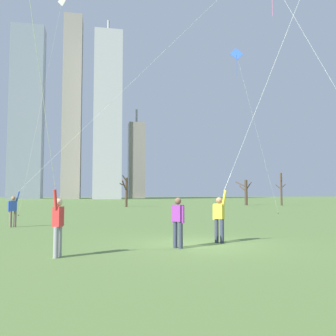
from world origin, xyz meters
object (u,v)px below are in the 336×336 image
object	(u,v)px
distant_kite_low_near_trees_blue	(239,65)
kite_flyer_foreground_right_yellow	(46,136)
bare_tree_center	(246,192)
kite_flyer_midfield_center_teal	(243,156)
kite_flyer_far_back_purple	(63,158)
distant_kite_drifting_right_white	(57,26)
bare_tree_far_right_edge	(126,191)
bystander_far_off_by_trees	(178,220)
bare_tree_left_of_center	(281,189)

from	to	relation	value
distant_kite_low_near_trees_blue	kite_flyer_foreground_right_yellow	bearing A→B (deg)	-122.43
kite_flyer_foreground_right_yellow	bare_tree_center	distance (m)	49.91
kite_flyer_midfield_center_teal	kite_flyer_far_back_purple	world-z (taller)	kite_flyer_midfield_center_teal
distant_kite_drifting_right_white	distant_kite_low_near_trees_blue	bearing A→B (deg)	0.40
kite_flyer_far_back_purple	bare_tree_far_right_edge	world-z (taller)	kite_flyer_far_back_purple
kite_flyer_foreground_right_yellow	kite_flyer_far_back_purple	xyz separation A→B (m)	(-0.64, 12.54, 0.67)
bystander_far_off_by_trees	bare_tree_left_of_center	xyz separation A→B (m)	(24.75, 38.85, 1.59)
kite_flyer_midfield_center_teal	bare_tree_far_right_edge	distance (m)	37.09
distant_kite_low_near_trees_blue	bare_tree_far_right_edge	size ratio (longest dim) A/B	3.56
bare_tree_far_right_edge	kite_flyer_foreground_right_yellow	bearing A→B (deg)	-97.45
kite_flyer_midfield_center_teal	bystander_far_off_by_trees	size ratio (longest dim) A/B	12.33
kite_flyer_midfield_center_teal	bare_tree_left_of_center	xyz separation A→B (m)	(22.29, 38.35, -0.59)
kite_flyer_midfield_center_teal	bare_tree_left_of_center	size ratio (longest dim) A/B	4.12
kite_flyer_far_back_purple	bystander_far_off_by_trees	distance (m)	11.10
bare_tree_center	kite_flyer_far_back_purple	bearing A→B (deg)	-128.02
kite_flyer_midfield_center_teal	bystander_far_off_by_trees	world-z (taller)	kite_flyer_midfield_center_teal
bare_tree_left_of_center	bare_tree_far_right_edge	bearing A→B (deg)	-176.84
kite_flyer_midfield_center_teal	distant_kite_low_near_trees_blue	xyz separation A→B (m)	(7.66, 18.63, 10.40)
kite_flyer_midfield_center_teal	distant_kite_drifting_right_white	bearing A→B (deg)	114.26
kite_flyer_far_back_purple	distant_kite_low_near_trees_blue	xyz separation A→B (m)	(14.54, 9.35, 9.74)
kite_flyer_foreground_right_yellow	kite_flyer_far_back_purple	bearing A→B (deg)	92.91
bystander_far_off_by_trees	bare_tree_center	xyz separation A→B (m)	(20.06, 41.07, 1.16)
bare_tree_left_of_center	kite_flyer_far_back_purple	bearing A→B (deg)	-135.10
bare_tree_center	bare_tree_far_right_edge	world-z (taller)	bare_tree_far_right_edge
kite_flyer_midfield_center_teal	bare_tree_center	xyz separation A→B (m)	(17.59, 40.58, -1.03)
kite_flyer_foreground_right_yellow	distant_kite_drifting_right_white	world-z (taller)	distant_kite_drifting_right_white
bare_tree_left_of_center	bystander_far_off_by_trees	bearing A→B (deg)	-122.50
kite_flyer_foreground_right_yellow	distant_kite_drifting_right_white	distance (m)	25.17
bystander_far_off_by_trees	kite_flyer_midfield_center_teal	bearing A→B (deg)	11.37
kite_flyer_foreground_right_yellow	distant_kite_drifting_right_white	bearing A→B (deg)	95.51
distant_kite_low_near_trees_blue	distant_kite_drifting_right_white	bearing A→B (deg)	-179.60
distant_kite_low_near_trees_blue	bare_tree_far_right_edge	xyz separation A→B (m)	(-8.63, 18.44, -11.36)
distant_kite_drifting_right_white	kite_flyer_foreground_right_yellow	bearing A→B (deg)	-84.49
kite_flyer_foreground_right_yellow	bystander_far_off_by_trees	bearing A→B (deg)	36.13
kite_flyer_foreground_right_yellow	bare_tree_left_of_center	world-z (taller)	kite_flyer_foreground_right_yellow
kite_flyer_foreground_right_yellow	distant_kite_low_near_trees_blue	distance (m)	27.94
distant_kite_low_near_trees_blue	bare_tree_center	distance (m)	26.67
distant_kite_drifting_right_white	bare_tree_far_right_edge	distance (m)	24.05
kite_flyer_far_back_purple	bare_tree_left_of_center	xyz separation A→B (m)	(29.17, 29.07, -1.26)
kite_flyer_midfield_center_teal	distant_kite_drifting_right_white	world-z (taller)	kite_flyer_midfield_center_teal
bystander_far_off_by_trees	bare_tree_far_right_edge	size ratio (longest dim) A/B	0.38
kite_flyer_foreground_right_yellow	distant_kite_drifting_right_white	xyz separation A→B (m)	(-2.10, 21.77, 12.45)
distant_kite_drifting_right_white	distant_kite_low_near_trees_blue	world-z (taller)	distant_kite_drifting_right_white
kite_flyer_midfield_center_teal	bare_tree_left_of_center	world-z (taller)	kite_flyer_midfield_center_teal
distant_kite_drifting_right_white	bare_tree_left_of_center	bearing A→B (deg)	32.92
kite_flyer_foreground_right_yellow	bare_tree_left_of_center	distance (m)	50.45
bystander_far_off_by_trees	distant_kite_drifting_right_white	distance (m)	24.70
bare_tree_center	bare_tree_far_right_edge	bearing A→B (deg)	-169.29
bare_tree_far_right_edge	bystander_far_off_by_trees	bearing A→B (deg)	-92.28
kite_flyer_foreground_right_yellow	kite_flyer_far_back_purple	world-z (taller)	kite_flyer_far_back_purple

